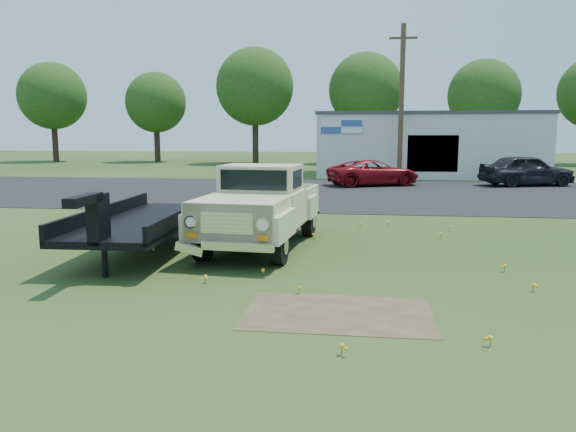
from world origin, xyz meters
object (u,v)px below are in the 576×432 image
Objects in this scene: vintage_pickup_truck at (261,206)px; dark_sedan at (526,170)px; flatbed_trailer at (145,216)px; red_pickup at (373,173)px.

vintage_pickup_truck is 1.17× the size of dark_sedan.
red_pickup is at bearing 69.79° from flatbed_trailer.
dark_sedan is at bearing 62.88° from vintage_pickup_truck.
red_pickup is 8.22m from dark_sedan.
flatbed_trailer reaches higher than red_pickup.
dark_sedan is at bearing 51.14° from flatbed_trailer.
flatbed_trailer is 23.40m from dark_sedan.
vintage_pickup_truck is 17.24m from red_pickup.
vintage_pickup_truck reaches higher than dark_sedan.
vintage_pickup_truck is at bearing 16.46° from flatbed_trailer.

